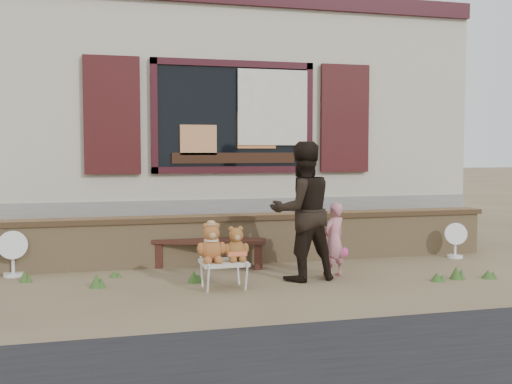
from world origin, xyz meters
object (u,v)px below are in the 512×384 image
object	(u,v)px
folding_chair	(224,264)
adult	(302,211)
teddy_bear_right	(236,243)
teddy_bear_left	(211,242)
child	(334,240)
bench	(209,247)

from	to	relation	value
folding_chair	adult	distance (m)	1.15
teddy_bear_right	adult	size ratio (longest dim) A/B	0.24
teddy_bear_left	child	size ratio (longest dim) A/B	0.49
folding_chair	teddy_bear_left	bearing A→B (deg)	180.00
teddy_bear_right	adult	world-z (taller)	adult
folding_chair	child	distance (m)	1.46
folding_chair	child	world-z (taller)	child
folding_chair	teddy_bear_left	size ratio (longest dim) A/B	1.15
teddy_bear_left	adult	distance (m)	1.19
teddy_bear_left	adult	size ratio (longest dim) A/B	0.27
folding_chair	teddy_bear_left	xyz separation A→B (m)	(-0.14, -0.00, 0.25)
teddy_bear_left	teddy_bear_right	bearing A→B (deg)	0.00
folding_chair	teddy_bear_right	bearing A→B (deg)	0.00
teddy_bear_right	bench	bearing A→B (deg)	93.10
teddy_bear_left	adult	xyz separation A→B (m)	(1.13, 0.21, 0.29)
bench	teddy_bear_left	distance (m)	1.27
teddy_bear_left	bench	bearing A→B (deg)	80.11
bench	teddy_bear_right	size ratio (longest dim) A/B	3.81
bench	folding_chair	xyz separation A→B (m)	(-0.05, -1.23, 0.00)
child	adult	xyz separation A→B (m)	(-0.43, -0.06, 0.37)
adult	teddy_bear_right	bearing A→B (deg)	5.86
teddy_bear_right	adult	bearing A→B (deg)	12.53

